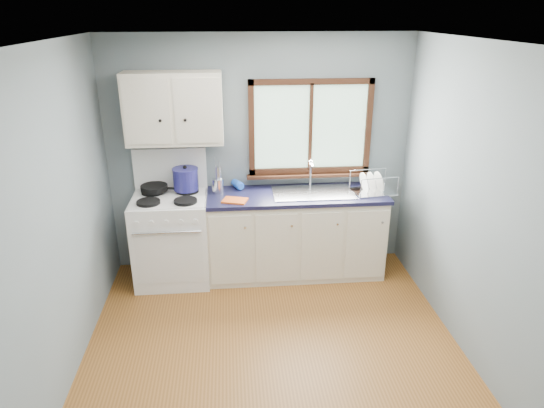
{
  "coord_description": "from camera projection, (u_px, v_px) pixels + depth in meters",
  "views": [
    {
      "loc": [
        -0.32,
        -3.18,
        2.7
      ],
      "look_at": [
        0.05,
        0.9,
        1.05
      ],
      "focal_mm": 32.0,
      "sensor_mm": 36.0,
      "label": 1
    }
  ],
  "objects": [
    {
      "name": "floor",
      "position": [
        276.0,
        364.0,
        3.98
      ],
      "size": [
        3.2,
        3.6,
        0.02
      ],
      "primitive_type": "cube",
      "color": "brown",
      "rests_on": "ground"
    },
    {
      "name": "ceiling",
      "position": [
        277.0,
        42.0,
        3.04
      ],
      "size": [
        3.2,
        3.6,
        0.02
      ],
      "primitive_type": "cube",
      "color": "white",
      "rests_on": "wall_back"
    },
    {
      "name": "wall_back",
      "position": [
        260.0,
        155.0,
        5.18
      ],
      "size": [
        3.2,
        0.02,
        2.5
      ],
      "primitive_type": "cube",
      "color": "slate",
      "rests_on": "ground"
    },
    {
      "name": "wall_left",
      "position": [
        47.0,
        233.0,
        3.37
      ],
      "size": [
        0.02,
        3.6,
        2.5
      ],
      "primitive_type": "cube",
      "color": "slate",
      "rests_on": "ground"
    },
    {
      "name": "wall_right",
      "position": [
        489.0,
        217.0,
        3.64
      ],
      "size": [
        0.02,
        3.6,
        2.5
      ],
      "primitive_type": "cube",
      "color": "slate",
      "rests_on": "ground"
    },
    {
      "name": "gas_range",
      "position": [
        172.0,
        236.0,
        5.07
      ],
      "size": [
        0.76,
        0.69,
        1.36
      ],
      "color": "white",
      "rests_on": "floor"
    },
    {
      "name": "base_cabinets",
      "position": [
        295.0,
        238.0,
        5.23
      ],
      "size": [
        1.85,
        0.6,
        0.88
      ],
      "color": "beige",
      "rests_on": "floor"
    },
    {
      "name": "countertop",
      "position": [
        296.0,
        195.0,
        5.05
      ],
      "size": [
        1.89,
        0.64,
        0.04
      ],
      "primitive_type": "cube",
      "color": "black",
      "rests_on": "base_cabinets"
    },
    {
      "name": "sink",
      "position": [
        313.0,
        198.0,
        5.08
      ],
      "size": [
        0.84,
        0.46,
        0.44
      ],
      "color": "silver",
      "rests_on": "countertop"
    },
    {
      "name": "window",
      "position": [
        310.0,
        134.0,
        5.11
      ],
      "size": [
        1.36,
        0.1,
        1.03
      ],
      "color": "#9EC6A8",
      "rests_on": "wall_back"
    },
    {
      "name": "upper_cabinets",
      "position": [
        174.0,
        108.0,
        4.73
      ],
      "size": [
        0.95,
        0.35,
        0.7
      ],
      "color": "beige",
      "rests_on": "wall_back"
    },
    {
      "name": "skillet",
      "position": [
        154.0,
        188.0,
        5.0
      ],
      "size": [
        0.44,
        0.32,
        0.06
      ],
      "rotation": [
        0.0,
        0.0,
        -0.18
      ],
      "color": "black",
      "rests_on": "gas_range"
    },
    {
      "name": "stockpot",
      "position": [
        186.0,
        179.0,
        5.0
      ],
      "size": [
        0.3,
        0.3,
        0.26
      ],
      "rotation": [
        0.0,
        0.0,
        0.13
      ],
      "color": "navy",
      "rests_on": "gas_range"
    },
    {
      "name": "utensil_crock",
      "position": [
        218.0,
        185.0,
        5.04
      ],
      "size": [
        0.13,
        0.13,
        0.38
      ],
      "rotation": [
        0.0,
        0.0,
        -0.12
      ],
      "color": "silver",
      "rests_on": "countertop"
    },
    {
      "name": "thermos",
      "position": [
        219.0,
        180.0,
        5.03
      ],
      "size": [
        0.07,
        0.07,
        0.27
      ],
      "primitive_type": "cylinder",
      "rotation": [
        0.0,
        0.0,
        0.02
      ],
      "color": "silver",
      "rests_on": "countertop"
    },
    {
      "name": "soap_bottle",
      "position": [
        241.0,
        180.0,
        5.07
      ],
      "size": [
        0.12,
        0.12,
        0.23
      ],
      "primitive_type": "imported",
      "rotation": [
        0.0,
        0.0,
        0.42
      ],
      "color": "blue",
      "rests_on": "countertop"
    },
    {
      "name": "dish_towel",
      "position": [
        235.0,
        200.0,
        4.83
      ],
      "size": [
        0.28,
        0.23,
        0.02
      ],
      "primitive_type": "cube",
      "rotation": [
        0.0,
        0.0,
        -0.31
      ],
      "color": "#D7571D",
      "rests_on": "countertop"
    },
    {
      "name": "dish_rack",
      "position": [
        372.0,
        187.0,
        5.05
      ],
      "size": [
        0.46,
        0.38,
        0.22
      ],
      "rotation": [
        0.0,
        0.0,
        0.13
      ],
      "color": "silver",
      "rests_on": "countertop"
    }
  ]
}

